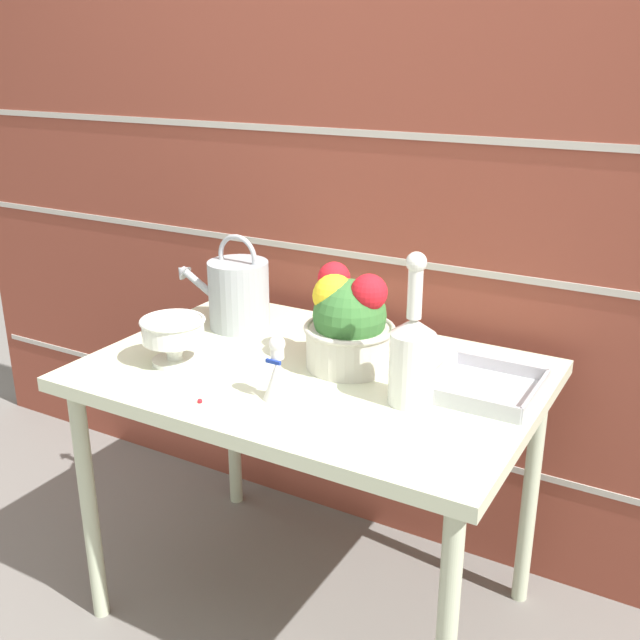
{
  "coord_description": "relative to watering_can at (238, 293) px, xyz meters",
  "views": [
    {
      "loc": [
        0.88,
        -1.5,
        1.5
      ],
      "look_at": [
        0.0,
        0.04,
        0.86
      ],
      "focal_mm": 42.0,
      "sensor_mm": 36.0,
      "label": 1
    }
  ],
  "objects": [
    {
      "name": "fallen_petal",
      "position": [
        0.22,
        -0.46,
        -0.1
      ],
      "size": [
        0.01,
        0.01,
        0.01
      ],
      "color": "red",
      "rests_on": "patio_table"
    },
    {
      "name": "ground_plane",
      "position": [
        0.34,
        -0.16,
        -0.84
      ],
      "size": [
        12.0,
        12.0,
        0.0
      ],
      "primitive_type": "plane",
      "color": "slate"
    },
    {
      "name": "crystal_pedestal_bowl",
      "position": [
        0.01,
        -0.3,
        -0.02
      ],
      "size": [
        0.17,
        0.17,
        0.12
      ],
      "color": "silver",
      "rests_on": "patio_table"
    },
    {
      "name": "figurine_vase",
      "position": [
        0.36,
        -0.35,
        -0.04
      ],
      "size": [
        0.07,
        0.07,
        0.16
      ],
      "color": "white",
      "rests_on": "patio_table"
    },
    {
      "name": "wire_tray",
      "position": [
        0.77,
        -0.08,
        -0.09
      ],
      "size": [
        0.24,
        0.25,
        0.04
      ],
      "color": "#B7B7BC",
      "rests_on": "patio_table"
    },
    {
      "name": "glass_decanter",
      "position": [
        0.63,
        -0.21,
        0.02
      ],
      "size": [
        0.1,
        0.1,
        0.36
      ],
      "color": "silver",
      "rests_on": "patio_table"
    },
    {
      "name": "watering_can",
      "position": [
        0.0,
        0.0,
        0.0
      ],
      "size": [
        0.32,
        0.17,
        0.28
      ],
      "color": "#9EA3A8",
      "rests_on": "patio_table"
    },
    {
      "name": "patio_table",
      "position": [
        0.34,
        -0.16,
        -0.18
      ],
      "size": [
        1.13,
        0.77,
        0.74
      ],
      "color": "beige",
      "rests_on": "ground_plane"
    },
    {
      "name": "flower_planter",
      "position": [
        0.41,
        -0.1,
        0.02
      ],
      "size": [
        0.23,
        0.23,
        0.26
      ],
      "color": "beige",
      "rests_on": "patio_table"
    },
    {
      "name": "brick_wall",
      "position": [
        0.34,
        0.33,
        0.26
      ],
      "size": [
        3.6,
        0.08,
        2.2
      ],
      "color": "brown",
      "rests_on": "ground_plane"
    }
  ]
}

